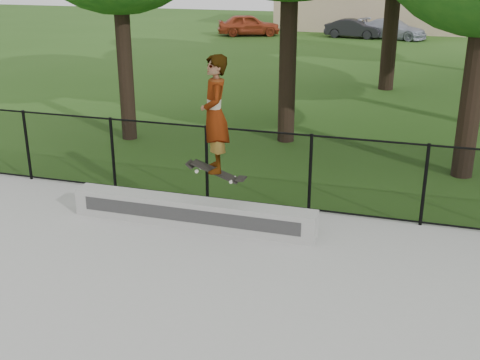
{
  "coord_description": "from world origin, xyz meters",
  "views": [
    {
      "loc": [
        1.8,
        -4.3,
        4.49
      ],
      "look_at": [
        -0.81,
        4.2,
        1.2
      ],
      "focal_mm": 45.0,
      "sensor_mm": 36.0,
      "label": 1
    }
  ],
  "objects": [
    {
      "name": "car_b",
      "position": [
        -2.52,
        32.73,
        0.55
      ],
      "size": [
        3.11,
        1.46,
        1.09
      ],
      "primitive_type": "imported",
      "rotation": [
        0.0,
        0.0,
        1.47
      ],
      "color": "black",
      "rests_on": "ground"
    },
    {
      "name": "car_c",
      "position": [
        -0.23,
        32.9,
        0.57
      ],
      "size": [
        3.94,
        2.64,
        1.15
      ],
      "primitive_type": "imported",
      "rotation": [
        0.0,
        0.0,
        1.26
      ],
      "color": "#A8ACBE",
      "rests_on": "ground"
    },
    {
      "name": "car_a",
      "position": [
        -8.78,
        31.97,
        0.65
      ],
      "size": [
        4.07,
        2.82,
        1.29
      ],
      "primitive_type": "imported",
      "rotation": [
        0.0,
        0.0,
        1.95
      ],
      "color": "#9E381C",
      "rests_on": "ground"
    },
    {
      "name": "chainlink_fence",
      "position": [
        0.0,
        5.9,
        0.81
      ],
      "size": [
        16.06,
        0.06,
        1.5
      ],
      "color": "black",
      "rests_on": "concrete_slab"
    },
    {
      "name": "grind_ledge",
      "position": [
        -1.84,
        4.7,
        0.3
      ],
      "size": [
        4.4,
        0.4,
        0.49
      ],
      "primitive_type": "cube",
      "color": "#9C9C98",
      "rests_on": "concrete_slab"
    },
    {
      "name": "skater_airborne",
      "position": [
        -1.35,
        4.58,
        2.11
      ],
      "size": [
        0.81,
        0.82,
        2.12
      ],
      "color": "black",
      "rests_on": "ground"
    }
  ]
}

